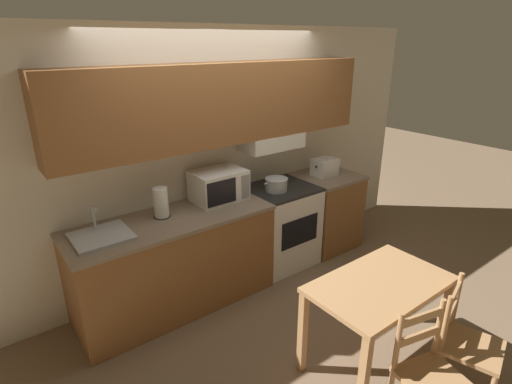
{
  "coord_description": "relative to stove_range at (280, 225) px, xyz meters",
  "views": [
    {
      "loc": [
        -2.09,
        -3.39,
        2.42
      ],
      "look_at": [
        0.05,
        -0.59,
        1.06
      ],
      "focal_mm": 28.0,
      "sensor_mm": 36.0,
      "label": 1
    }
  ],
  "objects": [
    {
      "name": "dining_table",
      "position": [
        -0.42,
        -1.63,
        0.17
      ],
      "size": [
        1.07,
        0.64,
        0.74
      ],
      "color": "tan",
      "rests_on": "ground_plane"
    },
    {
      "name": "ground_plane",
      "position": [
        -0.58,
        0.33,
        -0.46
      ],
      "size": [
        16.0,
        16.0,
        0.0
      ],
      "primitive_type": "plane",
      "color": "#7F664C"
    },
    {
      "name": "cooking_pot",
      "position": [
        -0.1,
        -0.05,
        0.53
      ],
      "size": [
        0.32,
        0.24,
        0.14
      ],
      "color": "#B7BABF",
      "rests_on": "stove_range"
    },
    {
      "name": "paper_towel_roll",
      "position": [
        -1.35,
        0.07,
        0.59
      ],
      "size": [
        0.15,
        0.15,
        0.28
      ],
      "color": "black",
      "rests_on": "lower_counter_main"
    },
    {
      "name": "chair_left_of_table",
      "position": [
        -0.61,
        -2.18,
        -0.04
      ],
      "size": [
        0.46,
        0.46,
        0.85
      ],
      "rotation": [
        0.0,
        0.0,
        -0.24
      ],
      "color": "tan",
      "rests_on": "ground_plane"
    },
    {
      "name": "stove_range",
      "position": [
        0.0,
        0.0,
        0.0
      ],
      "size": [
        0.72,
        0.66,
        0.91
      ],
      "color": "white",
      "rests_on": "ground_plane"
    },
    {
      "name": "chair_right_of_table",
      "position": [
        -0.14,
        -2.18,
        -0.04
      ],
      "size": [
        0.47,
        0.47,
        0.85
      ],
      "rotation": [
        0.0,
        0.0,
        0.28
      ],
      "color": "tan",
      "rests_on": "ground_plane"
    },
    {
      "name": "lower_counter_main",
      "position": [
        -1.3,
        -0.01,
        0.0
      ],
      "size": [
        1.87,
        0.69,
        0.91
      ],
      "color": "brown",
      "rests_on": "ground_plane"
    },
    {
      "name": "wall_back",
      "position": [
        -0.57,
        0.25,
        1.11
      ],
      "size": [
        5.68,
        0.38,
        2.55
      ],
      "color": "silver",
      "rests_on": "ground_plane"
    },
    {
      "name": "sink_basin",
      "position": [
        -1.92,
        -0.01,
        0.47
      ],
      "size": [
        0.45,
        0.42,
        0.23
      ],
      "color": "#B7BABF",
      "rests_on": "lower_counter_main"
    },
    {
      "name": "toaster",
      "position": [
        0.68,
        0.01,
        0.55
      ],
      "size": [
        0.28,
        0.22,
        0.2
      ],
      "color": "white",
      "rests_on": "lower_counter_right_stub"
    },
    {
      "name": "lower_counter_right_stub",
      "position": [
        0.72,
        -0.01,
        0.0
      ],
      "size": [
        0.7,
        0.69,
        0.91
      ],
      "color": "brown",
      "rests_on": "ground_plane"
    },
    {
      "name": "microwave",
      "position": [
        -0.72,
        0.1,
        0.61
      ],
      "size": [
        0.51,
        0.38,
        0.31
      ],
      "color": "white",
      "rests_on": "lower_counter_main"
    }
  ]
}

